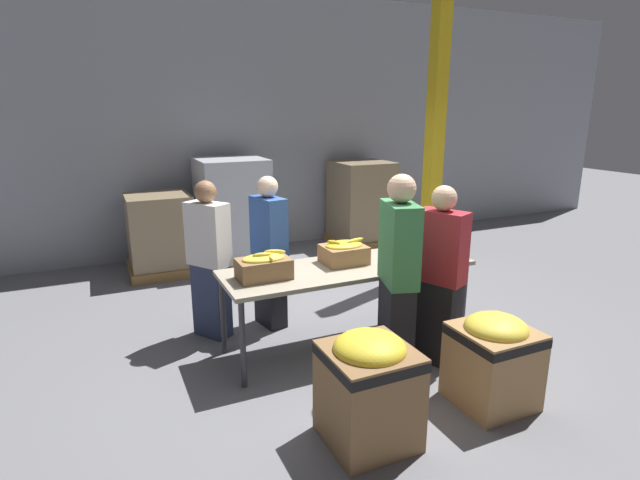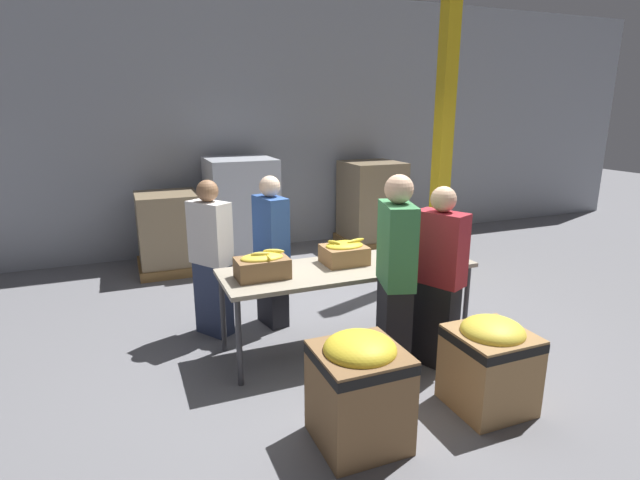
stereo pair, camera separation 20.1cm
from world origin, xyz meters
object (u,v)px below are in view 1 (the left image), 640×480
(banana_box_2, at_px, (417,244))
(volunteer_1, at_px, (398,279))
(donation_bin_0, at_px, (369,385))
(pallet_stack_1, at_px, (160,235))
(banana_box_1, at_px, (344,252))
(volunteer_3, at_px, (439,278))
(donation_bin_1, at_px, (493,357))
(sorting_table, at_px, (348,271))
(volunteer_0, at_px, (209,261))
(support_pillar, at_px, (435,128))
(pallet_stack_2, at_px, (361,204))
(banana_box_0, at_px, (264,266))
(pallet_stack_0, at_px, (233,212))
(volunteer_2, at_px, (269,253))

(banana_box_2, xyz_separation_m, volunteer_1, (-0.67, -0.68, -0.05))
(donation_bin_0, bearing_deg, pallet_stack_1, 100.19)
(banana_box_1, xyz_separation_m, volunteer_3, (0.58, -0.72, -0.11))
(donation_bin_1, bearing_deg, sorting_table, 112.60)
(volunteer_0, height_order, support_pillar, support_pillar)
(donation_bin_1, xyz_separation_m, pallet_stack_2, (1.39, 4.59, 0.30))
(sorting_table, distance_m, volunteer_0, 1.38)
(banana_box_1, height_order, pallet_stack_1, pallet_stack_1)
(banana_box_0, xyz_separation_m, pallet_stack_0, (0.56, 3.14, -0.16))
(banana_box_2, relative_size, pallet_stack_0, 0.30)
(donation_bin_0, bearing_deg, volunteer_2, 89.39)
(volunteer_1, height_order, pallet_stack_2, volunteer_1)
(banana_box_0, height_order, support_pillar, support_pillar)
(support_pillar, relative_size, pallet_stack_1, 3.59)
(volunteer_3, xyz_separation_m, donation_bin_1, (-0.01, -0.73, -0.42))
(volunteer_2, bearing_deg, volunteer_1, 14.00)
(donation_bin_0, bearing_deg, pallet_stack_2, 61.39)
(banana_box_0, relative_size, volunteer_2, 0.29)
(banana_box_1, xyz_separation_m, banana_box_2, (0.80, -0.07, -0.00))
(support_pillar, bearing_deg, banana_box_1, -145.91)
(donation_bin_0, height_order, pallet_stack_2, pallet_stack_2)
(volunteer_2, bearing_deg, donation_bin_0, -11.65)
(banana_box_1, xyz_separation_m, pallet_stack_1, (-1.35, 2.97, -0.38))
(volunteer_3, height_order, donation_bin_1, volunteer_3)
(volunteer_2, distance_m, pallet_stack_0, 2.38)
(volunteer_0, distance_m, volunteer_2, 0.63)
(volunteer_1, bearing_deg, pallet_stack_1, 38.50)
(sorting_table, xyz_separation_m, volunteer_2, (-0.53, 0.76, 0.04))
(banana_box_2, relative_size, volunteer_0, 0.29)
(donation_bin_0, bearing_deg, volunteer_0, 105.87)
(volunteer_1, xyz_separation_m, volunteer_3, (0.45, 0.02, -0.06))
(volunteer_3, xyz_separation_m, donation_bin_0, (-1.13, -0.73, -0.38))
(sorting_table, xyz_separation_m, banana_box_1, (-0.00, 0.09, 0.17))
(sorting_table, height_order, banana_box_1, banana_box_1)
(banana_box_0, bearing_deg, pallet_stack_2, 49.24)
(volunteer_0, bearing_deg, banana_box_1, 26.39)
(banana_box_0, relative_size, volunteer_3, 0.28)
(donation_bin_1, bearing_deg, pallet_stack_0, 100.75)
(sorting_table, bearing_deg, pallet_stack_0, 95.21)
(volunteer_1, height_order, volunteer_3, volunteer_1)
(donation_bin_0, distance_m, donation_bin_1, 1.12)
(sorting_table, distance_m, banana_box_0, 0.86)
(volunteer_1, distance_m, donation_bin_1, 0.96)
(banana_box_2, distance_m, volunteer_1, 0.95)
(banana_box_0, xyz_separation_m, donation_bin_1, (1.41, -1.35, -0.54))
(banana_box_0, height_order, volunteer_1, volunteer_1)
(sorting_table, relative_size, banana_box_1, 5.67)
(pallet_stack_1, bearing_deg, volunteer_1, -68.32)
(sorting_table, height_order, volunteer_0, volunteer_0)
(sorting_table, distance_m, volunteer_1, 0.68)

